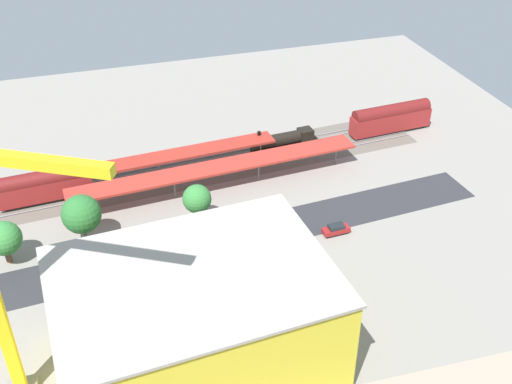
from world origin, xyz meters
name	(u,v)px	position (x,y,z in m)	size (l,w,h in m)	color
ground_plane	(213,233)	(0.00, 0.00, 0.00)	(153.76, 153.76, 0.00)	gray
rail_bed	(187,170)	(0.00, -21.01, 0.00)	(96.10, 13.33, 0.01)	#665E54
street_asphalt	(216,242)	(0.00, 2.36, 0.00)	(96.10, 9.00, 0.01)	#2D2D33
track_rails	(187,170)	(0.00, -21.01, 0.18)	(95.86, 13.78, 0.12)	#9E9EA8
platform_canopy_near	(217,167)	(-4.26, -13.27, 4.40)	(54.38, 8.83, 4.66)	#B73328
platform_canopy_far	(158,158)	(5.38, -20.63, 3.87)	(46.35, 7.68, 4.13)	#A82D23
locomotive	(286,140)	(-21.24, -23.68, 1.72)	(14.66, 3.50, 4.87)	black
passenger_coach	(391,118)	(-44.76, -23.67, 3.35)	(18.28, 4.45, 6.38)	black
freight_coach_far	(45,185)	(25.98, -18.34, 3.16)	(16.36, 4.28, 6.04)	black
parked_car_0	(336,230)	(-19.61, 6.08, 0.77)	(4.69, 1.97, 1.73)	black
parked_car_1	(295,237)	(-12.32, 5.96, 0.75)	(4.65, 2.04, 1.66)	black
parked_car_2	(250,243)	(-4.92, 5.18, 0.72)	(4.85, 1.92, 1.62)	black
parked_car_3	(211,253)	(1.61, 5.80, 0.72)	(4.56, 1.95, 1.61)	black
construction_building	(195,321)	(8.42, 26.10, 7.20)	(32.64, 23.41, 14.39)	yellow
construction_roof_slab	(192,276)	(8.42, 26.10, 14.59)	(33.24, 24.01, 0.40)	#ADA89E
box_truck_0	(140,281)	(13.45, 10.21, 1.65)	(9.43, 3.17, 3.32)	black
box_truck_1	(175,272)	(8.17, 9.64, 1.63)	(9.10, 2.42, 3.32)	black
box_truck_2	(211,265)	(2.65, 9.70, 1.68)	(9.68, 2.44, 3.40)	black
street_tree_0	(2,238)	(32.42, -2.36, 4.77)	(4.92, 4.92, 7.26)	brown
street_tree_1	(197,199)	(1.71, -3.10, 5.29)	(4.85, 4.85, 7.74)	brown
street_tree_2	(81,214)	(20.29, -3.25, 6.00)	(6.30, 6.30, 9.17)	brown
street_tree_3	(4,238)	(32.06, -2.02, 4.78)	(5.37, 5.37, 7.49)	brown
traffic_light	(198,209)	(1.78, -2.01, 3.98)	(0.50, 0.36, 5.96)	#333333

